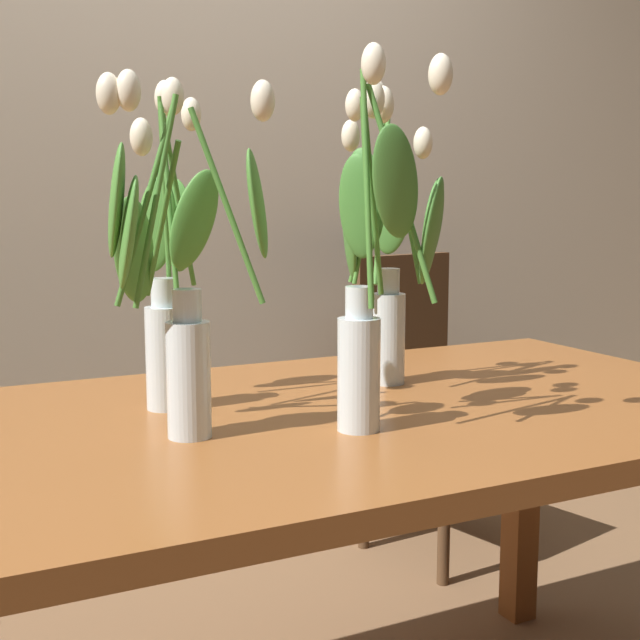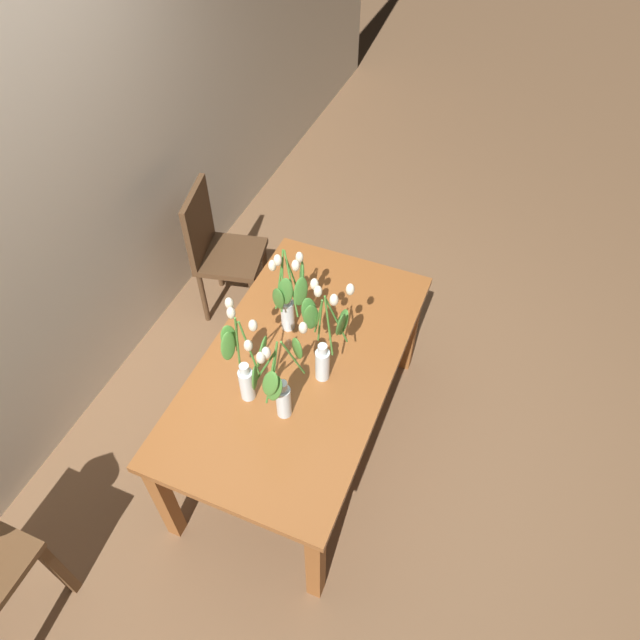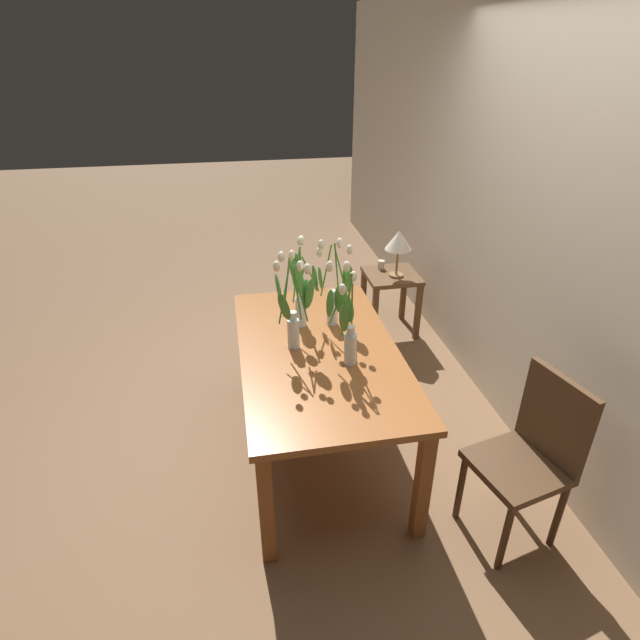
% 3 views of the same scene
% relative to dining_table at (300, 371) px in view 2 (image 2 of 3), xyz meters
% --- Properties ---
extents(ground_plane, '(18.00, 18.00, 0.00)m').
position_rel_dining_table_xyz_m(ground_plane, '(0.00, 0.00, -0.65)').
color(ground_plane, brown).
extents(room_wall_rear, '(9.00, 0.10, 2.70)m').
position_rel_dining_table_xyz_m(room_wall_rear, '(0.00, 1.34, 0.70)').
color(room_wall_rear, beige).
rests_on(room_wall_rear, ground).
extents(dining_table, '(1.60, 0.90, 0.74)m').
position_rel_dining_table_xyz_m(dining_table, '(0.00, 0.00, 0.00)').
color(dining_table, brown).
rests_on(dining_table, ground).
extents(tulip_vase_0, '(0.13, 0.23, 0.57)m').
position_rel_dining_table_xyz_m(tulip_vase_0, '(-0.26, 0.15, 0.30)').
color(tulip_vase_0, silver).
rests_on(tulip_vase_0, dining_table).
extents(tulip_vase_1, '(0.17, 0.24, 0.59)m').
position_rel_dining_table_xyz_m(tulip_vase_1, '(-0.02, -0.14, 0.34)').
color(tulip_vase_1, silver).
rests_on(tulip_vase_1, dining_table).
extents(tulip_vase_2, '(0.27, 0.22, 0.55)m').
position_rel_dining_table_xyz_m(tulip_vase_2, '(-0.31, -0.05, 0.32)').
color(tulip_vase_2, silver).
rests_on(tulip_vase_2, dining_table).
extents(tulip_vase_3, '(0.24, 0.18, 0.57)m').
position_rel_dining_table_xyz_m(tulip_vase_3, '(0.15, 0.12, 0.32)').
color(tulip_vase_3, silver).
rests_on(tulip_vase_3, dining_table).
extents(dining_chair, '(0.48, 0.48, 0.93)m').
position_rel_dining_table_xyz_m(dining_chair, '(0.78, 0.92, -0.12)').
color(dining_chair, '#4C331E').
rests_on(dining_chair, ground).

